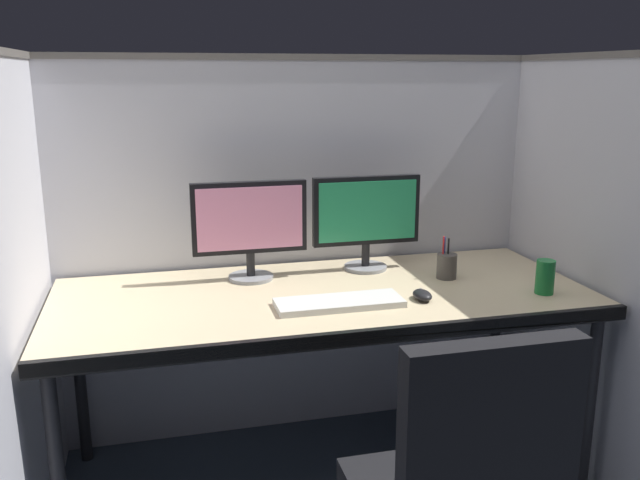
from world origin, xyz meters
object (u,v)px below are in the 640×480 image
object	(u,v)px
computer_mouse	(422,295)
keyboard_main	(339,303)
desk	(324,306)
pen_cup	(447,266)
monitor_left	(250,224)
monitor_right	(366,216)
soda_can	(545,277)

from	to	relation	value
computer_mouse	keyboard_main	bearing A→B (deg)	177.97
desk	keyboard_main	bearing A→B (deg)	-83.87
desk	pen_cup	world-z (taller)	pen_cup
monitor_left	computer_mouse	world-z (taller)	monitor_left
monitor_right	soda_can	size ratio (longest dim) A/B	3.52
monitor_left	monitor_right	world-z (taller)	same
monitor_left	desk	bearing A→B (deg)	-45.36
computer_mouse	pen_cup	distance (m)	0.28
desk	computer_mouse	size ratio (longest dim) A/B	19.79
desk	computer_mouse	xyz separation A→B (m)	(0.31, -0.15, 0.07)
monitor_right	soda_can	distance (m)	0.70
keyboard_main	soda_can	xyz separation A→B (m)	(0.74, -0.05, 0.05)
monitor_left	monitor_right	bearing A→B (deg)	2.71
soda_can	desk	bearing A→B (deg)	165.73
monitor_left	keyboard_main	size ratio (longest dim) A/B	1.00
monitor_left	keyboard_main	world-z (taller)	monitor_left
monitor_right	pen_cup	world-z (taller)	monitor_right
monitor_left	soda_can	xyz separation A→B (m)	(0.99, -0.42, -0.15)
desk	soda_can	bearing A→B (deg)	-14.27
keyboard_main	pen_cup	xyz separation A→B (m)	(0.48, 0.20, 0.04)
computer_mouse	monitor_right	bearing A→B (deg)	100.40
pen_cup	computer_mouse	bearing A→B (deg)	-131.17
monitor_left	pen_cup	world-z (taller)	monitor_left
monitor_right	computer_mouse	xyz separation A→B (m)	(0.07, -0.41, -0.20)
monitor_right	pen_cup	xyz separation A→B (m)	(0.26, -0.19, -0.17)
desk	soda_can	size ratio (longest dim) A/B	15.57
monitor_right	keyboard_main	size ratio (longest dim) A/B	1.00
desk	pen_cup	bearing A→B (deg)	6.94
computer_mouse	soda_can	world-z (taller)	soda_can
computer_mouse	pen_cup	xyz separation A→B (m)	(0.19, 0.21, 0.03)
keyboard_main	soda_can	distance (m)	0.75
pen_cup	monitor_left	bearing A→B (deg)	166.76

